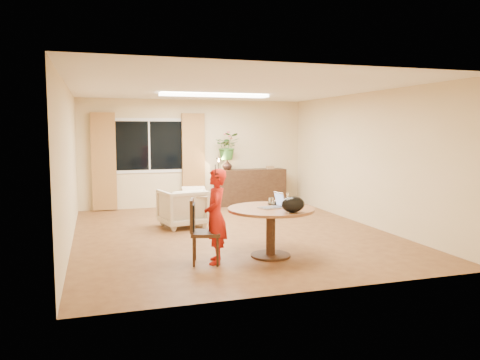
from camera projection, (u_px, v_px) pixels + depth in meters
The scene contains 24 objects.
floor at pixel (232, 233), 8.52m from camera, with size 6.50×6.50×0.00m, color brown.
ceiling at pixel (231, 88), 8.24m from camera, with size 6.50×6.50×0.00m, color white.
wall_back at pixel (195, 153), 11.47m from camera, with size 5.50×5.50×0.00m, color #D2C089.
wall_left at pixel (69, 165), 7.57m from camera, with size 6.50×6.50×0.00m, color #D2C089.
wall_right at pixel (366, 159), 9.19m from camera, with size 6.50×6.50×0.00m, color #D2C089.
window at pixel (149, 146), 11.10m from camera, with size 1.70×0.03×1.30m.
curtain_left at pixel (104, 162), 10.76m from camera, with size 0.55×0.08×2.25m, color olive.
curtain_right at pixel (193, 160), 11.38m from camera, with size 0.55×0.08×2.25m, color olive.
ceiling_panel at pixel (215, 95), 9.38m from camera, with size 2.20×0.35×0.05m, color white.
dining_table at pixel (271, 218), 6.89m from camera, with size 1.28×1.28×0.73m.
dining_chair at pixel (206, 231), 6.53m from camera, with size 0.44×0.40×0.92m, color black, non-canonical shape.
child at pixel (216, 216), 6.55m from camera, with size 0.32×0.49×1.33m, color red.
laptop at pixel (271, 200), 6.84m from camera, with size 0.35×0.24×0.24m, color #B7B7BC, non-canonical shape.
tumbler at pixel (271, 201), 7.14m from camera, with size 0.08×0.08×0.11m, color white, non-canonical shape.
wine_glass at pixel (287, 199), 7.18m from camera, with size 0.06×0.06×0.18m, color white, non-canonical shape.
pot_lid at pixel (276, 203), 7.24m from camera, with size 0.24×0.24×0.04m, color white, non-canonical shape.
handbag at pixel (293, 204), 6.48m from camera, with size 0.34×0.20×0.23m, color black, non-canonical shape.
armchair at pixel (182, 208), 9.05m from camera, with size 0.79×0.82×0.74m, color beige.
throw at pixel (194, 188), 8.99m from camera, with size 0.45×0.55×0.03m, color beige, non-canonical shape.
sideboard at pixel (250, 187), 11.73m from camera, with size 1.78×0.44×0.89m, color black.
vase at pixel (227, 165), 11.49m from camera, with size 0.24×0.24×0.25m, color black.
bouquet at pixel (228, 146), 11.45m from camera, with size 0.59×0.51×0.66m, color #386325.
book_stack at pixel (270, 167), 11.84m from camera, with size 0.19×0.14×0.08m, color #99784E, non-canonical shape.
desk_lamp at pixel (218, 164), 11.37m from camera, with size 0.13×0.13×0.32m, color black, non-canonical shape.
Camera 1 is at (-2.33, -8.04, 1.87)m, focal length 35.00 mm.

